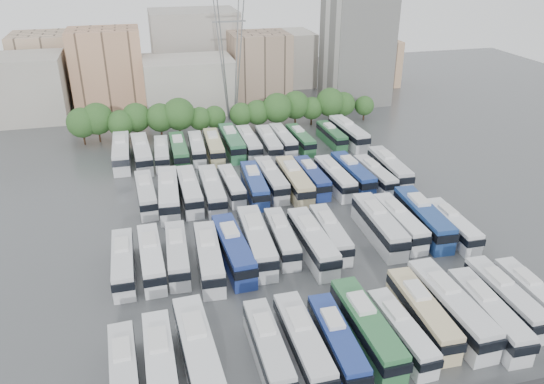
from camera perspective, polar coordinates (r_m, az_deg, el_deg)
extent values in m
plane|color=#424447|center=(73.89, 1.29, -4.11)|extent=(220.00, 220.00, 0.00)
cylinder|color=black|center=(110.16, -19.54, 5.42)|extent=(0.36, 0.36, 2.42)
sphere|color=#234C1E|center=(109.14, -19.79, 7.03)|extent=(5.80, 5.80, 5.80)
cylinder|color=black|center=(110.57, -18.05, 5.76)|extent=(0.36, 0.36, 2.60)
sphere|color=#234C1E|center=(109.48, -18.30, 7.49)|extent=(6.23, 6.23, 6.23)
cylinder|color=black|center=(108.97, -15.77, 5.66)|extent=(0.36, 0.36, 2.16)
sphere|color=#234C1E|center=(108.04, -15.96, 7.12)|extent=(5.19, 5.19, 5.19)
cylinder|color=black|center=(110.36, -14.23, 6.16)|extent=(0.36, 0.36, 2.41)
sphere|color=#234C1E|center=(109.34, -14.41, 7.77)|extent=(5.78, 5.78, 5.78)
cylinder|color=black|center=(109.46, -11.77, 6.24)|extent=(0.36, 0.36, 2.36)
sphere|color=#234C1E|center=(108.46, -11.92, 7.84)|extent=(5.67, 5.67, 5.67)
cylinder|color=black|center=(109.12, -9.85, 6.44)|extent=(0.36, 0.36, 2.69)
sphere|color=#234C1E|center=(107.99, -9.99, 8.26)|extent=(6.44, 6.44, 6.44)
cylinder|color=black|center=(109.85, -7.68, 6.52)|extent=(0.36, 0.36, 1.95)
sphere|color=#234C1E|center=(109.02, -7.77, 7.83)|extent=(4.69, 4.69, 4.69)
cylinder|color=black|center=(110.78, -6.13, 6.76)|extent=(0.36, 0.36, 1.91)
sphere|color=#234C1E|center=(109.96, -6.19, 8.04)|extent=(4.59, 4.59, 4.59)
cylinder|color=black|center=(111.35, -3.29, 6.99)|extent=(0.36, 0.36, 2.01)
sphere|color=#234C1E|center=(110.50, -3.33, 8.33)|extent=(4.83, 4.83, 4.83)
cylinder|color=black|center=(111.84, -1.56, 7.14)|extent=(0.36, 0.36, 2.13)
sphere|color=#234C1E|center=(110.94, -1.58, 8.56)|extent=(5.12, 5.12, 5.12)
cylinder|color=black|center=(112.17, 0.55, 7.33)|extent=(0.36, 0.36, 2.57)
sphere|color=#234C1E|center=(111.11, 0.56, 9.04)|extent=(6.18, 6.18, 6.18)
cylinder|color=black|center=(114.86, 2.51, 7.73)|extent=(0.36, 0.36, 2.47)
sphere|color=#234C1E|center=(113.86, 2.54, 9.33)|extent=(5.93, 5.93, 5.93)
cylinder|color=black|center=(115.70, 4.25, 7.69)|extent=(0.36, 0.36, 2.00)
sphere|color=#234C1E|center=(114.89, 4.30, 8.98)|extent=(4.80, 4.80, 4.80)
cylinder|color=black|center=(117.01, 6.18, 7.96)|extent=(0.36, 0.36, 2.54)
sphere|color=#234C1E|center=(116.01, 6.27, 9.58)|extent=(6.10, 6.10, 6.10)
cylinder|color=black|center=(118.40, 7.59, 8.00)|extent=(0.36, 0.36, 2.16)
sphere|color=#234C1E|center=(117.54, 7.67, 9.37)|extent=(5.20, 5.20, 5.20)
cylinder|color=black|center=(120.25, 9.81, 8.04)|extent=(0.36, 0.36, 1.79)
sphere|color=#234C1E|center=(119.55, 9.90, 9.14)|extent=(4.29, 4.29, 4.29)
cube|color=#9E998E|center=(129.49, -25.28, 10.06)|extent=(18.00, 14.00, 14.00)
cube|color=tan|center=(132.72, -17.29, 12.57)|extent=(16.00, 12.00, 18.00)
cube|color=#ADA89E|center=(125.98, -8.88, 11.34)|extent=(20.00, 14.00, 12.00)
cube|color=gray|center=(134.11, -1.37, 13.39)|extent=(14.00, 12.00, 16.00)
cube|color=gray|center=(144.96, -8.28, 14.88)|extent=(22.00, 16.00, 20.00)
cube|color=tan|center=(144.02, -22.81, 12.31)|extent=(16.00, 14.00, 16.00)
cube|color=#A39E93|center=(147.61, 0.66, 14.15)|extent=(18.00, 14.00, 14.00)
cube|color=tan|center=(150.29, 10.40, 13.56)|extent=(14.00, 12.00, 12.00)
cube|color=gray|center=(139.34, -12.84, 11.97)|extent=(12.00, 10.00, 10.00)
cube|color=silver|center=(132.39, 9.08, 15.13)|extent=(14.00, 14.00, 26.00)
cylinder|color=slate|center=(112.75, -5.43, 15.57)|extent=(2.90, 2.91, 33.83)
cylinder|color=slate|center=(116.65, -5.77, 15.89)|extent=(2.90, 2.91, 33.83)
cylinder|color=slate|center=(113.44, -3.36, 15.70)|extent=(2.90, 2.91, 33.83)
cylinder|color=slate|center=(117.31, -3.76, 16.02)|extent=(2.90, 2.91, 33.83)
cube|color=slate|center=(114.39, -4.65, 17.81)|extent=(7.00, 0.30, 0.30)
cube|color=silver|center=(51.77, -15.58, -18.38)|extent=(2.82, 11.03, 3.10)
cube|color=black|center=(51.27, -15.65, -18.01)|extent=(2.94, 11.20, 0.91)
cube|color=silver|center=(51.62, -15.90, -15.95)|extent=(1.68, 2.98, 0.40)
cube|color=silver|center=(51.48, -11.86, -17.95)|extent=(2.70, 12.03, 3.40)
cube|color=black|center=(50.93, -11.92, -17.53)|extent=(2.82, 12.21, 1.00)
cube|color=silver|center=(51.32, -12.19, -15.26)|extent=(1.74, 3.22, 0.44)
cube|color=silver|center=(51.94, -7.92, -16.86)|extent=(3.44, 13.22, 3.71)
cube|color=black|center=(51.34, -7.94, -16.40)|extent=(3.58, 13.42, 1.09)
cube|color=silver|center=(51.80, -8.39, -13.96)|extent=(2.03, 3.58, 0.48)
cube|color=silver|center=(52.33, -0.44, -16.53)|extent=(2.42, 11.35, 3.21)
cube|color=black|center=(51.82, -0.40, -16.13)|extent=(2.54, 11.52, 0.95)
cube|color=silver|center=(52.18, -0.84, -14.04)|extent=(1.61, 3.03, 0.42)
cube|color=silver|center=(52.73, 3.34, -16.04)|extent=(2.68, 12.09, 3.42)
cube|color=black|center=(52.19, 3.41, -15.61)|extent=(2.80, 12.28, 1.01)
cube|color=silver|center=(52.56, 2.87, -13.42)|extent=(1.74, 3.23, 0.44)
cube|color=navy|center=(53.29, 6.97, -15.81)|extent=(2.64, 11.45, 3.23)
cube|color=black|center=(52.79, 7.06, -15.41)|extent=(2.76, 11.63, 0.95)
cube|color=silver|center=(53.13, 6.55, -13.36)|extent=(1.67, 3.07, 0.42)
cube|color=#2E6B3D|center=(54.93, 10.11, -14.33)|extent=(2.95, 12.75, 3.60)
cube|color=black|center=(54.39, 10.24, -13.87)|extent=(3.08, 12.94, 1.06)
cube|color=silver|center=(54.77, 9.57, -11.69)|extent=(1.86, 3.42, 0.47)
cube|color=silver|center=(55.70, 13.67, -14.45)|extent=(2.70, 10.76, 3.03)
cube|color=black|center=(55.25, 13.80, -14.08)|extent=(2.81, 10.93, 0.89)
cube|color=silver|center=(55.52, 13.17, -12.28)|extent=(1.63, 2.91, 0.39)
cube|color=#CEBC8D|center=(58.21, 15.79, -12.50)|extent=(2.89, 12.08, 3.40)
cube|color=black|center=(57.72, 15.94, -12.07)|extent=(3.01, 12.26, 1.00)
cube|color=silver|center=(58.11, 15.34, -10.14)|extent=(1.79, 3.25, 0.44)
cube|color=silver|center=(59.49, 18.59, -11.77)|extent=(3.12, 13.40, 3.78)
cube|color=black|center=(58.97, 18.78, -11.30)|extent=(3.26, 13.60, 1.11)
cube|color=silver|center=(59.36, 18.01, -9.22)|extent=(1.97, 3.60, 0.49)
cube|color=silver|center=(60.25, 22.11, -12.10)|extent=(2.99, 12.20, 3.44)
cube|color=black|center=(59.77, 22.30, -11.68)|extent=(3.12, 12.39, 1.01)
cube|color=silver|center=(60.12, 21.64, -9.81)|extent=(1.83, 3.29, 0.44)
cube|color=silver|center=(63.40, 23.67, -10.43)|extent=(2.55, 11.72, 3.32)
cube|color=black|center=(62.96, 23.85, -10.03)|extent=(2.67, 11.89, 0.98)
cube|color=silver|center=(63.30, 23.20, -8.33)|extent=(1.68, 3.13, 0.43)
cube|color=silver|center=(65.01, 26.20, -10.12)|extent=(2.57, 11.14, 3.14)
cube|color=black|center=(64.60, 26.38, -9.75)|extent=(2.69, 11.31, 0.92)
cube|color=silver|center=(64.91, 25.78, -8.18)|extent=(1.63, 2.99, 0.41)
cube|color=silver|center=(66.22, -15.69, -7.43)|extent=(2.46, 11.45, 3.24)
cube|color=black|center=(65.77, -15.75, -7.04)|extent=(2.58, 11.62, 0.95)
cube|color=silver|center=(66.49, -15.88, -5.44)|extent=(1.63, 3.06, 0.42)
cube|color=white|center=(66.22, -12.84, -7.02)|extent=(2.84, 11.80, 3.32)
cube|color=black|center=(65.76, -12.89, -6.62)|extent=(2.96, 11.98, 0.98)
cube|color=silver|center=(66.51, -13.10, -4.99)|extent=(1.75, 3.18, 0.43)
cube|color=silver|center=(66.46, -10.14, -6.66)|extent=(2.90, 11.54, 3.25)
cube|color=black|center=(66.01, -10.18, -6.27)|extent=(3.02, 11.72, 0.95)
cube|color=silver|center=(66.74, -10.32, -4.68)|extent=(1.75, 3.12, 0.42)
cube|color=silver|center=(65.01, -6.79, -7.08)|extent=(3.18, 12.40, 3.48)
cube|color=black|center=(64.53, -6.81, -6.66)|extent=(3.31, 12.59, 1.02)
cube|color=silver|center=(65.29, -7.01, -4.91)|extent=(1.89, 3.35, 0.45)
cube|color=navy|center=(66.10, -4.20, -6.27)|extent=(3.38, 12.98, 3.64)
cube|color=black|center=(65.60, -4.18, -5.83)|extent=(3.52, 13.18, 1.07)
cube|color=silver|center=(66.39, -4.58, -4.06)|extent=(1.99, 3.52, 0.47)
cube|color=silver|center=(67.50, -1.69, -5.41)|extent=(3.27, 13.32, 3.75)
cube|color=black|center=(66.99, -1.67, -4.96)|extent=(3.41, 13.52, 1.10)
cube|color=silver|center=(67.85, -1.98, -3.17)|extent=(2.00, 3.59, 0.48)
cube|color=silver|center=(68.85, 1.04, -4.99)|extent=(2.82, 11.35, 3.19)
cube|color=black|center=(68.42, 1.07, -4.61)|extent=(2.94, 11.52, 0.94)
cube|color=silver|center=(69.14, 0.78, -3.12)|extent=(1.71, 3.06, 0.41)
cube|color=silver|center=(67.68, 4.34, -5.45)|extent=(2.95, 12.82, 3.62)
cube|color=black|center=(67.19, 4.41, -5.02)|extent=(3.09, 13.02, 1.06)
cube|color=silver|center=(67.95, 3.95, -3.31)|extent=(1.87, 3.44, 0.47)
cube|color=silver|center=(70.05, 6.25, -4.55)|extent=(2.85, 11.51, 3.24)
cube|color=black|center=(69.63, 6.31, -4.17)|extent=(2.97, 11.69, 0.95)
cube|color=silver|center=(70.34, 5.96, -2.69)|extent=(1.73, 3.11, 0.42)
cube|color=silver|center=(72.51, 11.40, -3.61)|extent=(3.16, 13.12, 3.70)
cube|color=black|center=(72.04, 11.50, -3.19)|extent=(3.30, 13.32, 1.09)
cube|color=silver|center=(72.83, 11.04, -1.57)|extent=(1.95, 3.53, 0.48)
cube|color=silver|center=(74.15, 13.51, -3.27)|extent=(2.56, 12.01, 3.40)
cube|color=black|center=(73.73, 13.61, -2.88)|extent=(2.68, 12.19, 1.00)
cube|color=silver|center=(74.43, 13.14, -1.44)|extent=(1.70, 3.20, 0.44)
cube|color=navy|center=(75.64, 15.89, -2.79)|extent=(3.55, 13.55, 3.80)
cube|color=black|center=(75.17, 16.01, -2.36)|extent=(3.69, 13.76, 1.12)
cube|color=silver|center=(75.99, 15.54, -0.78)|extent=(2.09, 3.67, 0.49)
cube|color=white|center=(75.63, 18.78, -3.50)|extent=(2.57, 11.17, 3.15)
cube|color=black|center=(75.25, 18.89, -3.15)|extent=(2.69, 11.34, 0.93)
cube|color=silver|center=(75.84, 18.44, -1.83)|extent=(1.63, 3.00, 0.41)
cube|color=silver|center=(82.31, -13.40, -0.28)|extent=(2.92, 11.60, 3.26)
cube|color=black|center=(81.91, -13.44, 0.07)|extent=(3.04, 11.78, 0.96)
cube|color=silver|center=(82.85, -13.61, 1.29)|extent=(1.76, 3.13, 0.42)
cube|color=silver|center=(80.99, -11.03, -0.28)|extent=(3.49, 13.35, 3.75)
cube|color=black|center=(80.54, -11.07, 0.12)|extent=(3.64, 13.56, 1.10)
cube|color=silver|center=(81.61, -11.19, 1.55)|extent=(2.05, 3.62, 0.48)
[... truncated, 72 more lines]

